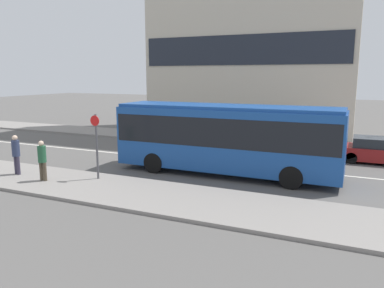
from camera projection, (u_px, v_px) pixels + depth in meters
The scene contains 9 objects.
ground_plane at pixel (156, 157), 21.10m from camera, with size 120.00×120.00×0.00m, color #595654.
sidewalk_near at pixel (82, 185), 15.47m from camera, with size 44.00×3.50×0.13m.
sidewalk_far at pixel (199, 139), 26.71m from camera, with size 44.00×3.50×0.13m.
lane_centerline at pixel (156, 157), 21.10m from camera, with size 41.80×0.16×0.01m.
city_bus at pixel (226, 135), 17.15m from camera, with size 10.30×2.56×3.21m.
parked_car_0 at pixel (380, 151), 19.64m from camera, with size 4.53×1.88×1.33m.
pedestrian_near_stop at pixel (16, 152), 16.77m from camera, with size 0.35×0.34×1.79m.
pedestrian_down_pavement at pixel (42, 158), 15.76m from camera, with size 0.35×0.34×1.72m.
bus_stop_sign at pixel (96, 142), 15.93m from camera, with size 0.44×0.12×2.80m.
Camera 1 is at (10.19, -18.04, 4.54)m, focal length 35.00 mm.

